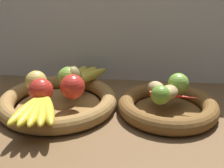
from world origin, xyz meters
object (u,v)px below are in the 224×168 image
object	(u,v)px
potato_oblong	(156,88)
chili_pepper	(174,96)
banana_bunch_back	(81,76)
apple_golden_left	(36,81)
lime_near	(161,95)
fruit_bowl_right	(167,106)
banana_bunch_front	(38,108)
lime_far	(178,84)
apple_red_front	(41,90)
potato_large	(169,92)
apple_green_back	(69,78)
pear_brown	(73,78)
apple_red_right	(73,87)
fruit_bowl_left	(59,101)

from	to	relation	value
potato_oblong	chili_pepper	size ratio (longest dim) A/B	0.42
banana_bunch_back	apple_golden_left	bearing A→B (deg)	-136.24
banana_bunch_back	lime_near	world-z (taller)	lime_near
lime_near	fruit_bowl_right	bearing A→B (deg)	56.31
banana_bunch_front	lime_far	size ratio (longest dim) A/B	2.98
apple_red_front	potato_large	bearing A→B (deg)	9.21
banana_bunch_front	lime_near	world-z (taller)	lime_near
apple_green_back	lime_far	world-z (taller)	apple_green_back
lime_near	banana_bunch_front	bearing A→B (deg)	-163.77
apple_golden_left	banana_bunch_front	distance (cm)	15.94
potato_large	lime_near	distance (cm)	4.93
fruit_bowl_right	banana_bunch_back	distance (cm)	32.47
pear_brown	chili_pepper	xyz separation A→B (cm)	(32.19, -4.44, -2.88)
fruit_bowl_right	apple_red_right	world-z (taller)	apple_red_right
potato_oblong	apple_red_front	bearing A→B (deg)	-165.08
pear_brown	lime_near	xyz separation A→B (cm)	(27.71, -8.41, -0.98)
apple_red_right	apple_green_back	distance (cm)	7.74
apple_green_back	fruit_bowl_right	bearing A→B (deg)	-7.79
apple_red_right	banana_bunch_back	xyz separation A→B (cm)	(-0.69, 15.37, -2.13)
apple_red_right	potato_large	world-z (taller)	apple_red_right
apple_golden_left	lime_near	size ratio (longest dim) A/B	1.21
potato_oblong	chili_pepper	distance (cm)	6.40
apple_red_front	lime_far	xyz separation A→B (cm)	(40.74, 10.14, -0.21)
apple_golden_left	chili_pepper	xyz separation A→B (cm)	(43.46, -1.10, -2.51)
fruit_bowl_left	apple_red_front	bearing A→B (deg)	-116.74
apple_golden_left	lime_far	distance (cm)	44.94
potato_large	lime_near	world-z (taller)	lime_near
fruit_bowl_left	lime_far	xyz separation A→B (cm)	(37.67, 4.05, 6.07)
chili_pepper	fruit_bowl_right	bearing A→B (deg)	-174.58
fruit_bowl_right	lime_near	xyz separation A→B (cm)	(-2.70, -4.05, 5.53)
lime_near	pear_brown	bearing A→B (deg)	163.12
apple_green_back	potato_oblong	xyz separation A→B (cm)	(28.14, -1.44, -1.64)
apple_red_right	apple_green_back	xyz separation A→B (cm)	(-2.97, 7.15, -0.01)
fruit_bowl_right	fruit_bowl_left	bearing A→B (deg)	-180.00
apple_red_front	apple_golden_left	bearing A→B (deg)	119.90
apple_red_right	apple_golden_left	world-z (taller)	apple_red_right
pear_brown	banana_bunch_back	bearing A→B (deg)	84.50
fruit_bowl_right	lime_far	distance (cm)	7.94
chili_pepper	apple_golden_left	bearing A→B (deg)	-173.49
potato_oblong	potato_large	world-z (taller)	potato_oblong
apple_golden_left	lime_near	distance (cm)	39.32
apple_green_back	chili_pepper	world-z (taller)	apple_green_back
fruit_bowl_right	chili_pepper	xyz separation A→B (cm)	(1.78, -0.08, 3.63)
apple_red_right	fruit_bowl_left	bearing A→B (deg)	153.51
apple_red_right	banana_bunch_front	size ratio (longest dim) A/B	0.37
apple_green_back	lime_far	distance (cm)	35.05
banana_bunch_front	potato_large	distance (cm)	38.47
fruit_bowl_left	chili_pepper	size ratio (longest dim) A/B	2.52
apple_golden_left	fruit_bowl_right	bearing A→B (deg)	-1.41
apple_golden_left	apple_green_back	xyz separation A→B (cm)	(9.79, 3.34, 0.29)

